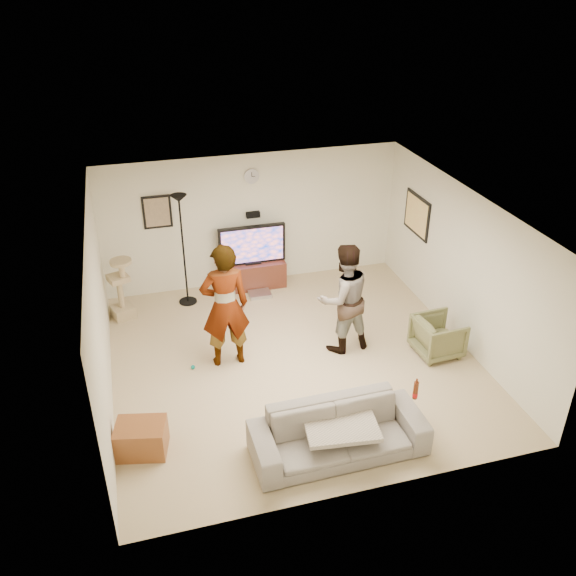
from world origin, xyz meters
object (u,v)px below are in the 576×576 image
object	(u,v)px
armchair	(438,336)
cat_tree	(120,289)
tv	(252,245)
beer_bottle	(416,390)
tv_stand	(253,275)
person_right	(344,298)
sofa	(338,432)
side_table	(141,438)
floor_lamp	(183,251)
person_left	(225,306)

from	to	relation	value
armchair	cat_tree	bearing A→B (deg)	58.85
tv	beer_bottle	size ratio (longest dim) A/B	4.98
tv_stand	armchair	size ratio (longest dim) A/B	1.74
person_right	tv	bearing A→B (deg)	-76.91
sofa	cat_tree	bearing A→B (deg)	120.48
cat_tree	side_table	world-z (taller)	cat_tree
floor_lamp	person_right	size ratio (longest dim) A/B	1.14
tv_stand	cat_tree	bearing A→B (deg)	-169.27
beer_bottle	side_table	size ratio (longest dim) A/B	0.40
side_table	beer_bottle	bearing A→B (deg)	-11.42
armchair	beer_bottle	bearing A→B (deg)	139.38
person_right	side_table	size ratio (longest dim) A/B	2.90
tv	person_left	distance (m)	2.44
tv_stand	tv	bearing A→B (deg)	0.00
person_left	armchair	bearing A→B (deg)	167.86
armchair	tv_stand	bearing A→B (deg)	34.61
beer_bottle	armchair	bearing A→B (deg)	52.88
tv	side_table	xyz separation A→B (m)	(-2.33, -3.88, -0.66)
tv_stand	person_right	bearing A→B (deg)	-68.98
tv	person_left	xyz separation A→B (m)	(-0.92, -2.26, 0.13)
tv	floor_lamp	bearing A→B (deg)	-168.56
floor_lamp	person_right	distance (m)	3.04
sofa	side_table	size ratio (longest dim) A/B	3.52
person_left	beer_bottle	world-z (taller)	person_left
tv_stand	armchair	distance (m)	3.73
tv_stand	beer_bottle	size ratio (longest dim) A/B	4.81
person_left	cat_tree	bearing A→B (deg)	-50.46
person_left	tv	bearing A→B (deg)	-112.41
tv	person_right	bearing A→B (deg)	-68.98
floor_lamp	sofa	distance (m)	4.56
beer_bottle	armchair	distance (m)	2.09
cat_tree	armchair	size ratio (longest dim) A/B	1.61
person_left	tv_stand	bearing A→B (deg)	-112.41
cat_tree	sofa	xyz separation A→B (m)	(2.48, -4.10, -0.24)
person_left	person_right	distance (m)	1.83
armchair	person_left	bearing A→B (deg)	74.70
sofa	person_right	bearing A→B (deg)	68.10
cat_tree	beer_bottle	distance (m)	5.39
cat_tree	beer_bottle	size ratio (longest dim) A/B	4.44
tv	armchair	xyz separation A→B (m)	(2.30, -2.93, -0.55)
side_table	cat_tree	bearing A→B (deg)	91.63
beer_bottle	side_table	distance (m)	3.50
tv	beer_bottle	bearing A→B (deg)	-76.85
cat_tree	person_right	xyz separation A→B (m)	(3.33, -1.91, 0.35)
sofa	beer_bottle	bearing A→B (deg)	-0.68
person_left	sofa	xyz separation A→B (m)	(0.98, -2.30, -0.68)
person_right	beer_bottle	size ratio (longest dim) A/B	7.21
tv_stand	beer_bottle	world-z (taller)	beer_bottle
tv	sofa	distance (m)	4.60
tv_stand	armchair	world-z (taller)	armchair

